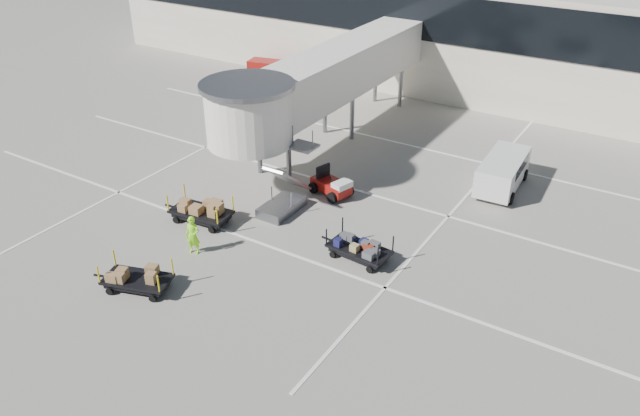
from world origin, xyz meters
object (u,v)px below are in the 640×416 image
(suitcase_cart, at_px, (360,249))
(box_cart_near, at_px, (137,279))
(baggage_tug, at_px, (332,185))
(ground_worker, at_px, (193,235))
(box_cart_far, at_px, (200,211))
(belt_loader, at_px, (271,70))
(minivan, at_px, (503,169))

(suitcase_cart, bearing_deg, box_cart_near, -130.11)
(baggage_tug, bearing_deg, suitcase_cart, -31.63)
(baggage_tug, xyz_separation_m, ground_worker, (-2.41, -8.12, 0.39))
(box_cart_far, relative_size, ground_worker, 2.03)
(box_cart_near, relative_size, ground_worker, 1.88)
(belt_loader, bearing_deg, ground_worker, -74.26)
(box_cart_near, height_order, box_cart_far, box_cart_far)
(box_cart_near, bearing_deg, belt_loader, 96.57)
(baggage_tug, relative_size, minivan, 0.52)
(suitcase_cart, relative_size, belt_loader, 0.86)
(box_cart_near, height_order, belt_loader, belt_loader)
(suitcase_cart, bearing_deg, minivan, 77.27)
(ground_worker, xyz_separation_m, belt_loader, (-12.00, 22.53, -0.22))
(suitcase_cart, xyz_separation_m, ground_worker, (-6.60, -3.56, 0.43))
(baggage_tug, bearing_deg, belt_loader, 150.77)
(ground_worker, bearing_deg, box_cart_near, -109.31)
(ground_worker, distance_m, minivan, 16.90)
(baggage_tug, xyz_separation_m, box_cart_near, (-2.55, -11.40, -0.03))
(box_cart_far, height_order, minivan, minivan)
(baggage_tug, height_order, box_cart_near, baggage_tug)
(suitcase_cart, bearing_deg, ground_worker, -147.14)
(belt_loader, bearing_deg, box_cart_far, -75.17)
(ground_worker, xyz_separation_m, minivan, (9.78, 13.78, 0.13))
(baggage_tug, height_order, suitcase_cart, baggage_tug)
(suitcase_cart, relative_size, box_cart_near, 1.01)
(box_cart_near, bearing_deg, box_cart_far, 86.91)
(box_cart_far, height_order, belt_loader, belt_loader)
(box_cart_far, bearing_deg, ground_worker, -60.67)
(baggage_tug, xyz_separation_m, box_cart_far, (-4.06, -5.80, 0.04))
(box_cart_near, xyz_separation_m, minivan, (9.93, 17.06, 0.55))
(ground_worker, bearing_deg, belt_loader, 101.32)
(minivan, relative_size, belt_loader, 1.17)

